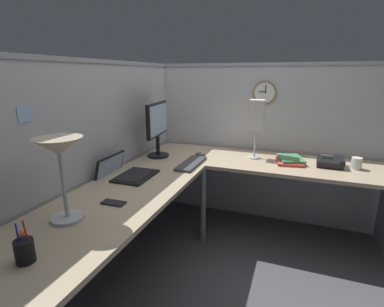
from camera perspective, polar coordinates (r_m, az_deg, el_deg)
The scene contains 17 objects.
ground_plane at distance 2.59m, azimuth 4.51°, elevation -19.22°, with size 6.80×6.80×0.00m, color #47474C.
cubicle_wall_back at distance 2.32m, azimuth -18.89°, elevation -2.48°, with size 2.57×0.12×1.58m.
cubicle_wall_right at distance 3.02m, azimuth 14.29°, elevation 1.97°, with size 0.12×2.37×1.58m.
desk at distance 2.15m, azimuth 5.00°, elevation -7.66°, with size 2.35×2.15×0.73m.
monitor at distance 2.64m, azimuth -6.89°, elevation 5.55°, with size 0.46×0.20×0.50m.
laptop at distance 2.24m, azimuth -13.28°, elevation -3.68°, with size 0.35×0.39×0.22m.
keyboard at distance 2.44m, azimuth -0.18°, elevation -1.98°, with size 0.43×0.14×0.02m, color #38383D.
computer_mouse at distance 2.70m, azimuth 1.65°, elevation -0.17°, with size 0.06×0.10×0.03m, color #38383D.
desk_lamp_dome at distance 1.58m, azimuth -24.84°, elevation 0.00°, with size 0.24×0.24×0.44m.
pen_cup at distance 1.41m, azimuth -30.33°, elevation -16.29°, with size 0.08×0.08×0.18m.
cell_phone at distance 1.80m, azimuth -15.34°, elevation -9.42°, with size 0.07×0.14×0.01m, color black.
office_phone at distance 2.66m, azimuth 25.87°, elevation -1.57°, with size 0.19×0.21×0.11m.
book_stack at distance 2.65m, azimuth 18.83°, elevation -1.23°, with size 0.32×0.26×0.04m.
desk_lamp_paper at distance 2.62m, azimuth 12.71°, elevation 7.20°, with size 0.13×0.13×0.53m.
coffee_mug at distance 2.68m, azimuth 29.88°, elevation -1.72°, with size 0.08×0.08×0.10m, color silver.
wall_clock at distance 2.90m, azimuth 14.23°, elevation 11.62°, with size 0.04×0.22×0.22m.
pinned_note_leftmost at distance 1.79m, azimuth -30.33°, elevation 6.76°, with size 0.08×0.00×0.08m, color #99B7E5.
Camera 1 is at (-2.06, -0.56, 1.48)m, focal length 26.84 mm.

